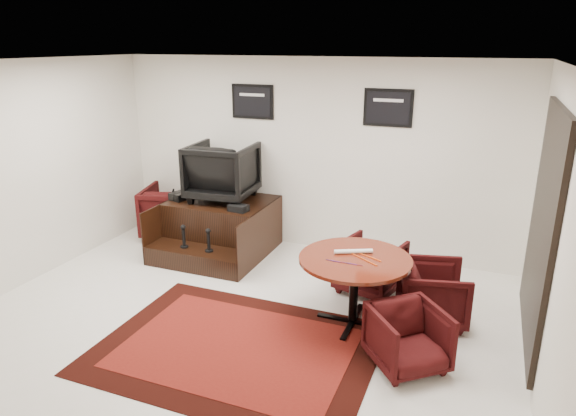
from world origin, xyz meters
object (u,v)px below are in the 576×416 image
at_px(table_chair_back, 371,264).
at_px(meeting_table, 355,266).
at_px(armchair_side, 174,209).
at_px(shine_chair, 222,169).
at_px(table_chair_window, 433,290).
at_px(table_chair_corner, 408,335).
at_px(shine_podium, 220,228).

bearing_deg(table_chair_back, meeting_table, 104.92).
distance_m(armchair_side, meeting_table, 3.73).
bearing_deg(shine_chair, armchair_side, -11.84).
height_order(shine_chair, table_chair_window, shine_chair).
relative_size(armchair_side, meeting_table, 0.75).
height_order(shine_chair, table_chair_back, shine_chair).
relative_size(table_chair_back, table_chair_window, 0.99).
bearing_deg(shine_chair, table_chair_back, 161.22).
xyz_separation_m(table_chair_back, table_chair_corner, (0.69, -1.43, -0.03)).
xyz_separation_m(shine_podium, table_chair_window, (3.18, -0.92, 0.02)).
bearing_deg(table_chair_corner, meeting_table, 100.05).
relative_size(shine_podium, table_chair_corner, 2.28).
xyz_separation_m(table_chair_back, table_chair_window, (0.81, -0.46, 0.00)).
bearing_deg(shine_podium, table_chair_window, -16.09).
distance_m(shine_podium, table_chair_corner, 3.60).
distance_m(armchair_side, table_chair_window, 4.34).
height_order(shine_podium, table_chair_back, shine_podium).
bearing_deg(shine_podium, meeting_table, -28.80).
bearing_deg(table_chair_back, armchair_side, 2.15).
bearing_deg(table_chair_back, shine_podium, 3.61).
bearing_deg(table_chair_back, table_chair_corner, 130.30).
relative_size(meeting_table, table_chair_corner, 1.81).
bearing_deg(meeting_table, table_chair_corner, -40.27).
distance_m(shine_chair, table_chair_back, 2.60).
height_order(meeting_table, table_chair_window, meeting_table).
xyz_separation_m(meeting_table, table_chair_back, (-0.01, 0.85, -0.33)).
relative_size(shine_podium, armchair_side, 1.69).
bearing_deg(meeting_table, shine_podium, 151.20).
bearing_deg(shine_podium, armchair_side, 164.16).
height_order(table_chair_window, table_chair_corner, table_chair_window).
bearing_deg(table_chair_back, table_chair_window, 164.91).
bearing_deg(table_chair_corner, armchair_side, 112.15).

